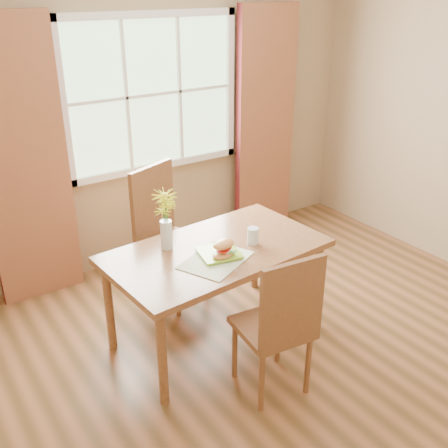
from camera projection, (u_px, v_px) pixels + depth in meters
name	position (u px, v px, depth m)	size (l,w,h in m)	color
room	(300.00, 171.00, 3.08)	(4.24, 3.84, 2.74)	brown
window	(153.00, 94.00, 4.42)	(1.62, 0.06, 1.32)	#99BF90
curtain_left	(25.00, 167.00, 3.94)	(0.65, 0.08, 2.20)	maroon
curtain_right	(265.00, 124.00, 5.11)	(0.65, 0.08, 2.20)	maroon
dining_table	(216.00, 258.00, 3.58)	(1.53, 0.93, 0.72)	#915B37
chair_near	(280.00, 321.00, 3.09)	(0.46, 0.46, 0.99)	brown
chair_far	(163.00, 228.00, 4.12)	(0.59, 0.59, 1.10)	brown
placemat	(216.00, 260.00, 3.40)	(0.45, 0.33, 0.01)	beige
plate	(219.00, 254.00, 3.45)	(0.26, 0.26, 0.01)	#91CA32
croissant_sandwich	(224.00, 249.00, 3.38)	(0.18, 0.13, 0.12)	#F6AA54
water_glass	(253.00, 236.00, 3.59)	(0.08, 0.08, 0.12)	silver
flower_vase	(165.00, 213.00, 3.45)	(0.17, 0.17, 0.41)	silver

